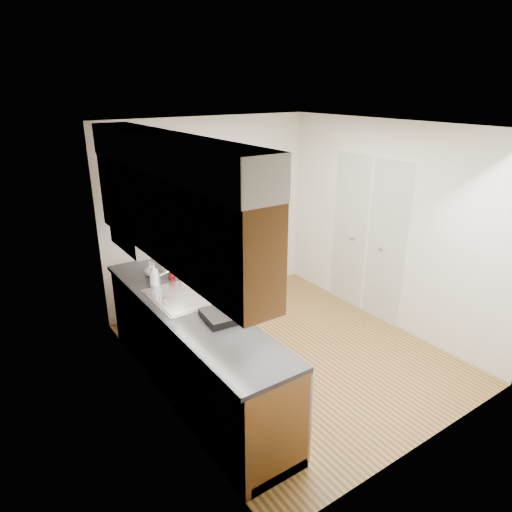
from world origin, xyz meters
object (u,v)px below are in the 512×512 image
(person, at_px, (239,276))
(dish_rack, at_px, (227,314))
(soap_bottle_c, at_px, (150,268))
(soda_can, at_px, (172,273))
(soap_bottle_a, at_px, (154,275))
(steel_can, at_px, (182,275))
(soap_bottle_b, at_px, (166,264))

(person, relative_size, dish_rack, 5.13)
(soap_bottle_c, relative_size, dish_rack, 0.40)
(soda_can, height_order, dish_rack, soda_can)
(soda_can, bearing_deg, dish_rack, -87.67)
(soap_bottle_a, distance_m, soda_can, 0.25)
(person, height_order, steel_can, person)
(soap_bottle_c, relative_size, soda_can, 1.24)
(person, xyz_separation_m, dish_rack, (-0.42, -0.47, -0.10))
(soap_bottle_a, distance_m, steel_can, 0.31)
(soap_bottle_b, bearing_deg, soda_can, -100.85)
(soap_bottle_c, bearing_deg, soap_bottle_a, -103.50)
(person, xyz_separation_m, soap_bottle_c, (-0.62, 0.80, -0.05))
(person, bearing_deg, soap_bottle_c, 43.70)
(soap_bottle_c, xyz_separation_m, steel_can, (0.23, -0.31, -0.02))
(soap_bottle_b, bearing_deg, soap_bottle_c, -175.48)
(person, relative_size, soda_can, 15.73)
(soap_bottle_c, xyz_separation_m, dish_rack, (0.20, -1.27, -0.05))
(person, xyz_separation_m, soap_bottle_b, (-0.42, 0.82, -0.05))
(soap_bottle_b, bearing_deg, person, -62.85)
(person, bearing_deg, soda_can, 44.34)
(soap_bottle_b, height_order, soda_can, soap_bottle_b)
(person, height_order, soap_bottle_a, person)
(steel_can, bearing_deg, soap_bottle_c, 126.53)
(soda_can, bearing_deg, person, -51.75)
(person, relative_size, soap_bottle_b, 12.25)
(soap_bottle_b, xyz_separation_m, steel_can, (0.03, -0.32, -0.02))
(soap_bottle_c, bearing_deg, soap_bottle_b, 4.52)
(person, bearing_deg, steel_can, 44.36)
(person, xyz_separation_m, soap_bottle_a, (-0.69, 0.51, -0.00))
(person, bearing_deg, soap_bottle_b, 33.23)
(person, xyz_separation_m, soda_can, (-0.46, 0.59, -0.06))
(person, height_order, soap_bottle_b, person)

